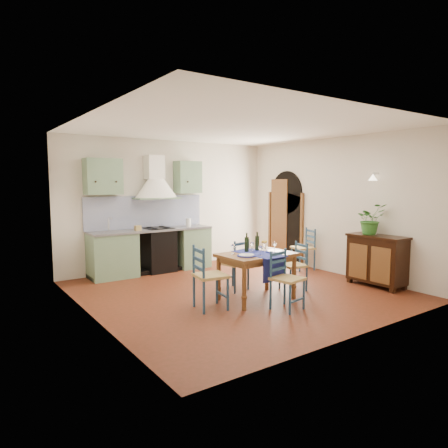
% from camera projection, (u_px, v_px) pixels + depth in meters
% --- Properties ---
extents(floor, '(5.00, 5.00, 0.00)m').
position_uv_depth(floor, '(238.00, 291.00, 6.98)').
color(floor, '#45210E').
rests_on(floor, ground).
extents(back_wall, '(5.00, 0.96, 2.80)m').
position_uv_depth(back_wall, '(155.00, 222.00, 8.47)').
color(back_wall, beige).
rests_on(back_wall, ground).
extents(right_wall, '(0.26, 5.00, 2.80)m').
position_uv_depth(right_wall, '(323.00, 208.00, 8.49)').
color(right_wall, beige).
rests_on(right_wall, ground).
extents(left_wall, '(0.04, 5.00, 2.80)m').
position_uv_depth(left_wall, '(91.00, 218.00, 5.41)').
color(left_wall, beige).
rests_on(left_wall, ground).
extents(ceiling, '(5.00, 5.00, 0.01)m').
position_uv_depth(ceiling, '(238.00, 127.00, 6.69)').
color(ceiling, white).
rests_on(ceiling, back_wall).
extents(dining_table, '(1.20, 0.90, 1.07)m').
position_uv_depth(dining_table, '(257.00, 259.00, 6.41)').
color(dining_table, brown).
rests_on(dining_table, ground).
extents(chair_near, '(0.47, 0.47, 0.88)m').
position_uv_depth(chair_near, '(286.00, 279.00, 5.94)').
color(chair_near, navy).
rests_on(chair_near, ground).
extents(chair_far, '(0.50, 0.50, 0.90)m').
position_uv_depth(chair_far, '(235.00, 264.00, 6.98)').
color(chair_far, navy).
rests_on(chair_far, ground).
extents(chair_left, '(0.51, 0.51, 0.96)m').
position_uv_depth(chair_left, '(208.00, 276.00, 5.92)').
color(chair_left, navy).
rests_on(chair_left, ground).
extents(chair_right, '(0.46, 0.46, 0.84)m').
position_uv_depth(chair_right, '(295.00, 266.00, 6.99)').
color(chair_right, navy).
rests_on(chair_right, ground).
extents(chair_spare, '(0.51, 0.51, 0.89)m').
position_uv_depth(chair_spare, '(304.00, 248.00, 8.66)').
color(chair_spare, navy).
rests_on(chair_spare, ground).
extents(sideboard, '(0.50, 1.05, 0.94)m').
position_uv_depth(sideboard, '(377.00, 259.00, 7.24)').
color(sideboard, black).
rests_on(sideboard, ground).
extents(potted_plant, '(0.62, 0.58, 0.57)m').
position_uv_depth(potted_plant, '(370.00, 219.00, 7.30)').
color(potted_plant, '#2D6C26').
rests_on(potted_plant, sideboard).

